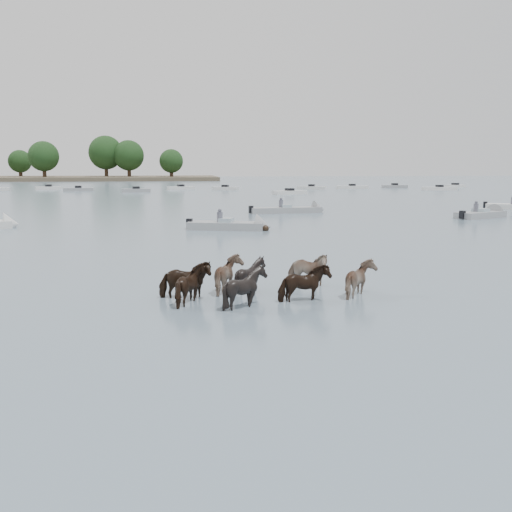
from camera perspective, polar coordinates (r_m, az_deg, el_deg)
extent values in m
plane|color=#4E6170|center=(15.62, -2.60, -5.70)|extent=(400.00, 400.00, 0.00)
imported|color=black|center=(17.34, -7.08, -2.64)|extent=(1.62, 0.80, 1.34)
imported|color=gray|center=(18.12, -2.60, -2.09)|extent=(1.23, 1.40, 1.33)
imported|color=black|center=(18.17, -0.58, -2.15)|extent=(1.16, 1.03, 1.27)
imported|color=gray|center=(19.15, 5.12, -1.54)|extent=(1.67, 1.48, 1.31)
imported|color=black|center=(16.66, -6.24, -3.15)|extent=(1.14, 1.33, 1.31)
imported|color=black|center=(16.14, -1.07, -3.40)|extent=(1.42, 1.31, 1.36)
imported|color=black|center=(16.88, 4.78, -3.01)|extent=(1.64, 1.00, 1.29)
imported|color=gray|center=(17.80, 10.48, -2.52)|extent=(1.34, 1.48, 1.28)
sphere|color=black|center=(35.30, 0.94, 2.74)|extent=(0.44, 0.44, 0.44)
cube|color=black|center=(35.28, 0.54, 2.57)|extent=(0.50, 0.22, 0.18)
cone|color=silver|center=(40.36, -23.17, 2.91)|extent=(1.37, 1.80, 1.60)
cube|color=gray|center=(35.99, -2.98, 2.97)|extent=(5.01, 2.88, 0.55)
cone|color=gray|center=(35.59, 0.78, 2.92)|extent=(1.31, 1.79, 1.60)
cube|color=#99ADB7|center=(35.95, -2.99, 3.53)|extent=(1.08, 1.30, 0.35)
cube|color=black|center=(36.52, -6.65, 3.25)|extent=(0.43, 0.43, 0.60)
cylinder|color=#595966|center=(35.90, -3.63, 3.84)|extent=(0.36, 0.36, 0.70)
sphere|color=#595966|center=(35.86, -3.63, 4.55)|extent=(0.24, 0.24, 0.24)
cube|color=gray|center=(48.80, 2.96, 4.55)|extent=(6.20, 2.26, 0.55)
cone|color=gray|center=(49.78, 6.30, 4.60)|extent=(1.07, 1.69, 1.60)
cube|color=#99ADB7|center=(48.78, 2.97, 4.96)|extent=(0.92, 1.20, 0.35)
cube|color=black|center=(47.98, -0.50, 4.67)|extent=(0.39, 0.39, 0.60)
cylinder|color=#595966|center=(48.69, 2.50, 5.19)|extent=(0.36, 0.36, 0.70)
sphere|color=#595966|center=(48.66, 2.51, 5.72)|extent=(0.24, 0.24, 0.24)
cube|color=gray|center=(47.30, 21.44, 3.80)|extent=(4.73, 3.43, 0.55)
cone|color=gray|center=(49.17, 22.92, 3.89)|extent=(1.52, 1.83, 1.60)
cube|color=#99ADB7|center=(47.27, 21.47, 4.23)|extent=(1.22, 1.36, 0.35)
cube|color=black|center=(45.45, 19.85, 3.90)|extent=(0.47, 0.47, 0.60)
cylinder|color=#595966|center=(47.06, 21.06, 4.48)|extent=(0.36, 0.36, 0.70)
sphere|color=#595966|center=(47.03, 21.09, 5.02)|extent=(0.24, 0.24, 0.24)
cube|color=black|center=(57.80, 21.86, 4.76)|extent=(0.47, 0.47, 0.60)
cube|color=silver|center=(102.43, -19.96, 6.36)|extent=(4.29, 2.64, 0.60)
cube|color=black|center=(102.42, -19.97, 6.57)|extent=(1.25, 1.25, 0.50)
cube|color=gray|center=(94.86, -17.27, 6.32)|extent=(4.70, 2.16, 0.60)
cube|color=black|center=(94.85, -17.28, 6.55)|extent=(1.14, 1.14, 0.50)
cube|color=gray|center=(89.19, -11.85, 6.39)|extent=(4.35, 2.26, 0.60)
cube|color=black|center=(89.17, -11.86, 6.63)|extent=(1.17, 1.17, 0.50)
cube|color=silver|center=(97.64, -7.50, 6.71)|extent=(4.67, 2.89, 0.60)
cube|color=black|center=(97.63, -7.50, 6.93)|extent=(1.28, 1.28, 0.50)
cube|color=silver|center=(94.90, -3.09, 6.71)|extent=(4.52, 2.98, 0.60)
cube|color=black|center=(94.89, -3.09, 6.94)|extent=(1.30, 1.30, 0.50)
cube|color=silver|center=(80.55, 3.36, 6.31)|extent=(5.24, 3.43, 0.60)
cube|color=black|center=(80.54, 3.37, 6.58)|extent=(1.32, 1.32, 0.50)
cube|color=silver|center=(98.08, 5.56, 6.76)|extent=(5.01, 3.38, 0.60)
cube|color=black|center=(98.07, 5.56, 6.98)|extent=(1.33, 1.33, 0.50)
cube|color=silver|center=(101.45, 9.55, 6.75)|extent=(5.50, 1.68, 0.60)
cube|color=black|center=(101.44, 9.55, 6.96)|extent=(1.03, 1.03, 0.50)
cube|color=gray|center=(106.90, 13.64, 6.73)|extent=(4.52, 1.82, 0.60)
cube|color=black|center=(106.88, 13.64, 6.93)|extent=(1.07, 1.07, 0.50)
cube|color=silver|center=(99.21, 17.80, 6.40)|extent=(5.63, 1.56, 0.60)
cube|color=black|center=(99.19, 17.81, 6.62)|extent=(1.01, 1.01, 0.50)
cube|color=silver|center=(111.07, 19.22, 6.56)|extent=(4.34, 3.01, 0.60)
cube|color=black|center=(111.06, 19.23, 6.75)|extent=(1.32, 1.32, 0.50)
cylinder|color=#382619|center=(178.46, -22.38, 7.51)|extent=(1.00, 1.00, 2.88)
sphere|color=black|center=(178.45, -22.45, 8.71)|extent=(6.41, 6.41, 6.41)
cylinder|color=#382619|center=(163.35, -20.31, 7.67)|extent=(1.00, 1.00, 3.56)
sphere|color=black|center=(163.36, -20.40, 9.30)|extent=(7.92, 7.92, 7.92)
cylinder|color=#382619|center=(166.37, -14.67, 8.05)|extent=(1.00, 1.00, 4.19)
sphere|color=black|center=(166.40, -14.75, 9.93)|extent=(9.30, 9.30, 9.30)
cylinder|color=#382619|center=(163.78, -12.51, 8.04)|extent=(1.00, 1.00, 3.74)
sphere|color=black|center=(163.79, -12.57, 9.75)|extent=(8.32, 8.32, 8.32)
cylinder|color=#382619|center=(160.35, -8.41, 7.99)|extent=(1.00, 1.00, 2.90)
sphere|color=black|center=(160.34, -8.44, 9.34)|extent=(6.43, 6.43, 6.43)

